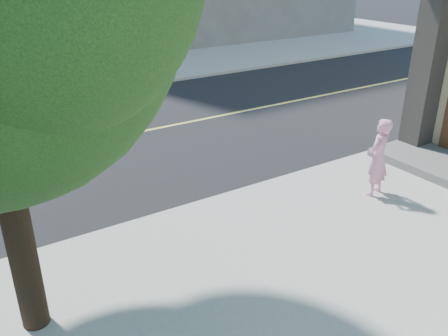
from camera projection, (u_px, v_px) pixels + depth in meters
sidewalk_ne at (161, 29)px, 30.38m from camera, size 29.00×25.00×0.12m
man_on_phone at (378, 157)px, 9.11m from camera, size 0.64×0.50×1.55m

